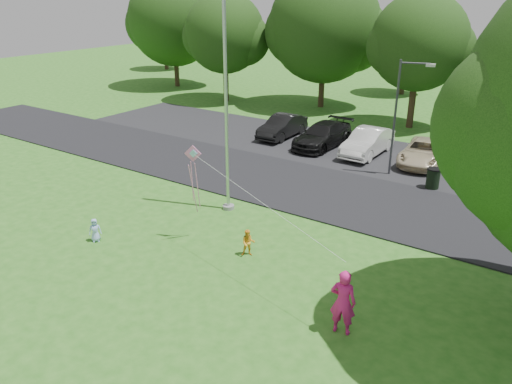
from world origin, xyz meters
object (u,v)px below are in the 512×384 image
Objects in this scene: flagpole at (226,114)px; kite at (196,167)px; woman at (343,302)px; child_blue at (95,230)px; trash_can at (433,179)px; street_lamp at (401,108)px; child_yellow at (248,243)px.

flagpole is 3.37m from kite.
woman reaches higher than child_blue.
kite is (-6.69, 1.88, 1.99)m from woman.
kite reaches higher than trash_can.
street_lamp is 3.73m from trash_can.
child_blue is at bearing -113.84° from flagpole.
child_yellow is at bearing -109.20° from trash_can.
flagpole reaches higher than child_blue.
flagpole is at bearing -44.19° from woman.
flagpole is 9.73× the size of trash_can.
trash_can is 1.04× the size of child_yellow.
woman is 9.93m from child_blue.
trash_can is 15.27m from child_blue.
child_yellow is (-1.35, -10.90, -2.95)m from street_lamp.
woman is at bearing -60.37° from child_yellow.
street_lamp is 2.96× the size of woman.
trash_can is 0.53× the size of woman.
flagpole is at bearing 16.01° from child_blue.
child_blue is (-8.85, -12.44, -0.06)m from trash_can.
woman is 2.13× the size of child_blue.
street_lamp is 13.57m from woman.
street_lamp is at bearing -87.55° from woman.
child_yellow is at bearing -35.66° from woman.
child_blue is (-6.69, -13.25, -2.99)m from street_lamp.
kite is (-5.63, -10.27, 2.44)m from trash_can.
woman is (1.06, -12.15, 0.45)m from trash_can.
child_yellow reaches higher than child_blue.
flagpole is 10.97× the size of child_blue.
woman is at bearing -41.98° from kite.
street_lamp is at bearing 13.06° from child_blue.
woman reaches higher than child_yellow.
trash_can is 10.69m from child_yellow.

